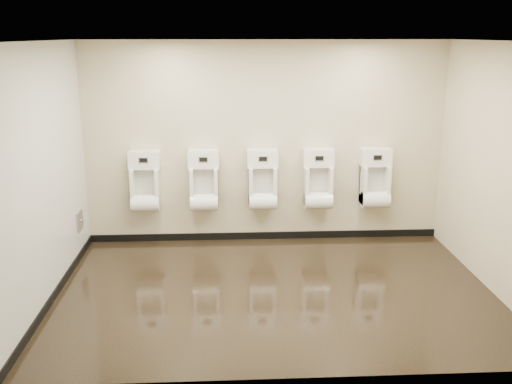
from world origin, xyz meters
TOP-DOWN VIEW (x-y plane):
  - ground at (0.00, 0.00)m, footprint 5.00×3.50m
  - ceiling at (0.00, 0.00)m, footprint 5.00×3.50m
  - back_wall at (0.00, 1.75)m, footprint 5.00×0.02m
  - front_wall at (0.00, -1.75)m, footprint 5.00×0.02m
  - left_wall at (-2.50, 0.00)m, footprint 0.02×3.50m
  - right_wall at (2.50, 0.00)m, footprint 0.02×3.50m
  - tile_overlay_left at (-2.50, 0.00)m, footprint 0.01×3.50m
  - skirting_back at (0.00, 1.74)m, footprint 5.00×0.02m
  - skirting_left at (-2.49, 0.00)m, footprint 0.02×3.50m
  - access_panel at (-2.48, 1.20)m, footprint 0.04×0.25m
  - urinal_0 at (-1.66, 1.61)m, footprint 0.44×0.33m
  - urinal_1 at (-0.85, 1.61)m, footprint 0.44×0.33m
  - urinal_2 at (-0.04, 1.61)m, footprint 0.44×0.33m
  - urinal_3 at (0.73, 1.61)m, footprint 0.44×0.33m
  - urinal_4 at (1.54, 1.61)m, footprint 0.44×0.33m

SIDE VIEW (x-z plane):
  - ground at x=0.00m, z-range 0.00..0.00m
  - skirting_back at x=0.00m, z-range 0.00..0.10m
  - skirting_left at x=-2.49m, z-range 0.00..0.10m
  - access_panel at x=-2.48m, z-range 0.38..0.62m
  - urinal_0 at x=-1.66m, z-range 0.45..1.27m
  - urinal_1 at x=-0.85m, z-range 0.45..1.27m
  - urinal_2 at x=-0.04m, z-range 0.45..1.27m
  - urinal_3 at x=0.73m, z-range 0.45..1.27m
  - urinal_4 at x=1.54m, z-range 0.45..1.27m
  - back_wall at x=0.00m, z-range 0.00..2.80m
  - front_wall at x=0.00m, z-range 0.00..2.80m
  - left_wall at x=-2.50m, z-range 0.00..2.80m
  - right_wall at x=2.50m, z-range 0.00..2.80m
  - tile_overlay_left at x=-2.50m, z-range 0.00..2.80m
  - ceiling at x=0.00m, z-range 2.80..2.80m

